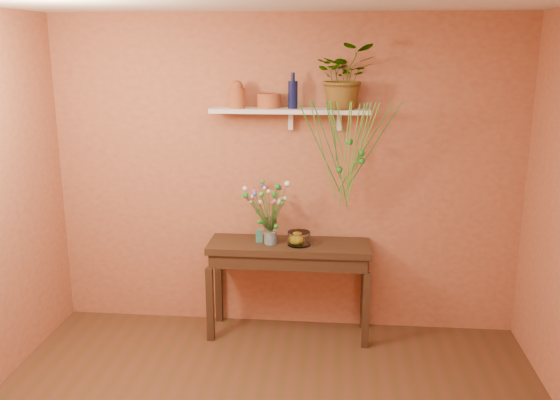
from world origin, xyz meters
TOP-DOWN VIEW (x-y plane):
  - room at (0.00, 0.00)m, footprint 4.04×4.04m
  - sideboard at (0.06, 1.76)m, footprint 1.36×0.44m
  - wall_shelf at (0.06, 1.87)m, footprint 1.30×0.24m
  - terracotta_jug at (-0.38, 1.84)m, footprint 0.16×0.16m
  - terracotta_pot at (-0.12, 1.90)m, footprint 0.22×0.22m
  - blue_bottle at (0.07, 1.86)m, footprint 0.08×0.08m
  - spider_plant at (0.49, 1.86)m, footprint 0.52×0.47m
  - plant_fronds at (0.54, 1.69)m, footprint 0.79×0.37m
  - glass_vase at (-0.10, 1.73)m, footprint 0.11×0.11m
  - bouquet at (-0.12, 1.72)m, footprint 0.40×0.46m
  - glass_bowl at (0.14, 1.72)m, footprint 0.19×0.19m
  - lemon at (0.13, 1.74)m, footprint 0.08×0.08m
  - carton at (-0.20, 1.77)m, footprint 0.06×0.05m

SIDE VIEW (x-z plane):
  - sideboard at x=0.06m, z-range 0.29..1.12m
  - lemon at x=0.13m, z-range 0.83..0.91m
  - glass_bowl at x=0.14m, z-range 0.82..0.93m
  - carton at x=-0.20m, z-range 0.82..0.93m
  - glass_vase at x=-0.10m, z-range 0.81..1.03m
  - bouquet at x=-0.12m, z-range 0.98..1.42m
  - room at x=0.00m, z-range 0.00..2.70m
  - plant_fronds at x=0.54m, z-range 1.19..2.07m
  - wall_shelf at x=0.06m, z-range 1.82..2.01m
  - terracotta_pot at x=-0.12m, z-range 1.94..2.05m
  - terracotta_jug at x=-0.38m, z-range 1.93..2.16m
  - blue_bottle at x=0.07m, z-range 1.91..2.20m
  - spider_plant at x=0.49m, z-range 1.94..2.45m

